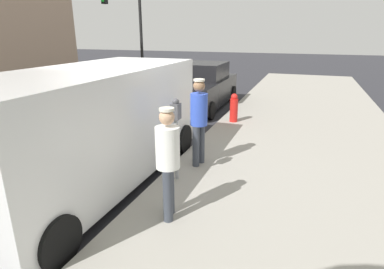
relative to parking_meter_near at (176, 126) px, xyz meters
The scene contains 9 objects.
ground_plane 1.93m from the parking_meter_near, 151.75° to the left, with size 80.00×80.00×0.00m, color #2D2D33.
sidewalk_slab 2.52m from the parking_meter_near, 18.65° to the left, with size 5.00×32.00×0.15m, color #9E998E.
parking_meter_near is the anchor object (origin of this frame).
pedestrian_in_white 1.26m from the parking_meter_near, 72.49° to the right, with size 0.34×0.35×1.65m.
pedestrian_in_blue 0.81m from the parking_meter_near, 78.91° to the left, with size 0.34×0.36×1.75m.
parked_van 1.55m from the parking_meter_near, 164.84° to the right, with size 2.14×5.21×2.15m.
parked_sedan_ahead 6.68m from the parking_meter_near, 104.57° to the left, with size 1.97×4.41×1.65m.
traffic_light_corner 13.77m from the parking_meter_near, 124.18° to the left, with size 2.48×0.42×5.20m.
fire_hydrant 4.29m from the parking_meter_near, 88.65° to the left, with size 0.24×0.24×0.86m.
Camera 1 is at (3.44, -5.63, 2.75)m, focal length 29.46 mm.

